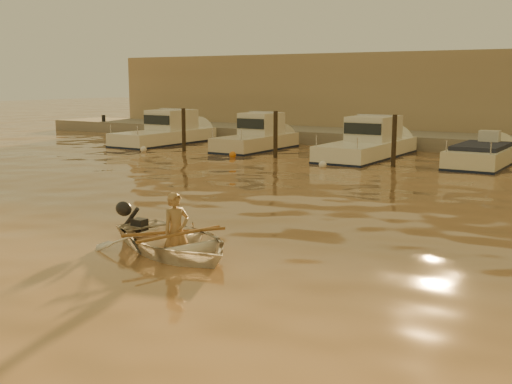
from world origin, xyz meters
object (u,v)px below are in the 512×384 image
Objects in this scene: waterfront_building at (483,97)px; moored_boat_3 at (483,160)px; moored_boat_0 at (164,132)px; moored_boat_2 at (368,143)px; person at (176,231)px; moored_boat_1 at (256,137)px; dinghy at (174,241)px.

moored_boat_3 is at bearing -76.45° from waterfront_building.
moored_boat_0 is at bearing -140.94° from waterfront_building.
waterfront_building is at bearing 78.77° from moored_boat_2.
person is 16.68m from moored_boat_3.
moored_boat_0 is at bearing 61.83° from person.
person is 18.67m from moored_boat_1.
person is 0.25× the size of moored_boat_1.
person is 16.82m from moored_boat_2.
person is at bearing -62.55° from moored_boat_1.
waterfront_building reaches higher than moored_boat_1.
moored_boat_3 reaches higher than dinghy.
waterfront_building reaches higher than person.
moored_boat_0 is (-14.28, 16.57, 0.18)m from person.
moored_boat_0 is 0.15× the size of waterfront_building.
moored_boat_1 is at bearing -125.63° from waterfront_building.
dinghy is at bearing -88.69° from waterfront_building.
moored_boat_3 is (2.02, 16.53, 0.00)m from dinghy.
moored_boat_2 is at bearing 0.00° from moored_boat_0.
moored_boat_1 is 1.03× the size of moored_boat_3.
moored_boat_2 is 4.85m from moored_boat_3.
waterfront_building reaches higher than moored_boat_0.
person is 0.21× the size of moored_boat_0.
moored_boat_1 is (5.67, 0.00, 0.00)m from moored_boat_0.
dinghy is 0.56× the size of moored_boat_1.
waterfront_building reaches higher than dinghy.
moored_boat_1 is at bearing 0.00° from moored_boat_0.
moored_boat_0 is at bearing 180.00° from moored_boat_2.
moored_boat_3 is 0.12× the size of waterfront_building.
waterfront_building is at bearing 22.39° from dinghy.
moored_boat_1 reaches higher than dinghy.
moored_boat_3 is 11.52m from waterfront_building.
moored_boat_0 and moored_boat_1 have the same top height.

